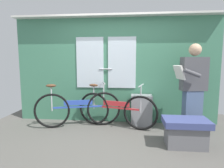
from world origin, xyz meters
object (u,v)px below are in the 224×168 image
object	(u,v)px
bicycle_near_door	(78,109)
bench_seat_corner	(185,132)
passenger_reading_newspaper	(193,87)
trash_bin_by_wall	(141,110)
bicycle_leaning_behind	(116,109)

from	to	relation	value
bicycle_near_door	bench_seat_corner	world-z (taller)	bicycle_near_door
bicycle_near_door	passenger_reading_newspaper	xyz separation A→B (m)	(2.22, -0.14, 0.50)
bench_seat_corner	trash_bin_by_wall	bearing A→B (deg)	124.23
bicycle_leaning_behind	trash_bin_by_wall	xyz separation A→B (m)	(0.53, 0.17, -0.04)
trash_bin_by_wall	bicycle_near_door	bearing A→B (deg)	-170.60
bicycle_near_door	trash_bin_by_wall	distance (m)	1.33
passenger_reading_newspaper	bench_seat_corner	distance (m)	0.91
bicycle_near_door	passenger_reading_newspaper	size ratio (longest dim) A/B	1.03
bicycle_near_door	bicycle_leaning_behind	world-z (taller)	bicycle_near_door
bicycle_near_door	bicycle_leaning_behind	bearing A→B (deg)	-11.32
trash_bin_by_wall	passenger_reading_newspaper	bearing A→B (deg)	-21.38
bicycle_near_door	bench_seat_corner	bearing A→B (deg)	-35.53
bicycle_near_door	bench_seat_corner	xyz separation A→B (m)	(1.95, -0.73, -0.14)
bicycle_leaning_behind	passenger_reading_newspaper	world-z (taller)	passenger_reading_newspaper
bench_seat_corner	bicycle_leaning_behind	bearing A→B (deg)	146.39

